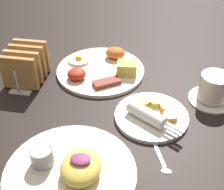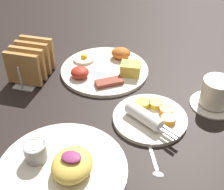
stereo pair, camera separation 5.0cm
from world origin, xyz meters
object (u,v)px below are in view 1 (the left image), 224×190
object	(u,v)px
toast_rack	(26,65)
plate_breakfast	(102,69)
plate_foreground	(71,170)
plate_condiments	(152,115)
coffee_cup	(213,89)

from	to	relation	value
toast_rack	plate_breakfast	bearing A→B (deg)	20.70
plate_foreground	plate_condiments	bearing A→B (deg)	53.22
coffee_cup	plate_condiments	bearing A→B (deg)	-146.97
plate_condiments	plate_foreground	bearing A→B (deg)	-126.78
plate_condiments	toast_rack	xyz separation A→B (m)	(-0.36, 0.11, 0.04)
plate_foreground	toast_rack	world-z (taller)	toast_rack
plate_condiments	coffee_cup	world-z (taller)	coffee_cup
plate_foreground	coffee_cup	world-z (taller)	coffee_cup
plate_breakfast	toast_rack	distance (m)	0.22
toast_rack	plate_foreground	bearing A→B (deg)	-55.28
plate_foreground	coffee_cup	distance (m)	0.42
plate_breakfast	plate_foreground	bearing A→B (deg)	-88.31
coffee_cup	toast_rack	bearing A→B (deg)	179.17
plate_condiments	coffee_cup	size ratio (longest dim) A/B	1.52
plate_foreground	coffee_cup	xyz separation A→B (m)	(0.30, 0.30, 0.02)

